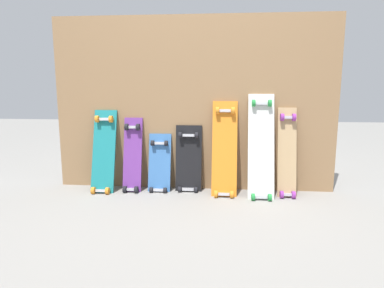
{
  "coord_description": "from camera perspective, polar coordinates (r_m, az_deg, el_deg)",
  "views": [
    {
      "loc": [
        0.27,
        -3.03,
        0.97
      ],
      "look_at": [
        0.0,
        -0.07,
        0.44
      ],
      "focal_mm": 32.01,
      "sensor_mm": 36.0,
      "label": 1
    }
  ],
  "objects": [
    {
      "name": "plywood_wall_panel",
      "position": [
        3.12,
        0.24,
        6.58
      ],
      "size": [
        2.55,
        0.04,
        1.56
      ],
      "primitive_type": "cube",
      "color": "#99724C",
      "rests_on": "ground"
    },
    {
      "name": "skateboard_black",
      "position": [
        3.12,
        -0.58,
        -3.04
      ],
      "size": [
        0.24,
        0.16,
        0.67
      ],
      "color": "black",
      "rests_on": "ground"
    },
    {
      "name": "skateboard_white",
      "position": [
        3.01,
        11.44,
        -0.97
      ],
      "size": [
        0.22,
        0.33,
        0.95
      ],
      "color": "silver",
      "rests_on": "ground"
    },
    {
      "name": "skateboard_blue",
      "position": [
        3.14,
        -5.45,
        -3.76
      ],
      "size": [
        0.2,
        0.19,
        0.59
      ],
      "color": "#386BAD",
      "rests_on": "ground"
    },
    {
      "name": "skateboard_purple",
      "position": [
        3.17,
        -9.91,
        -2.35
      ],
      "size": [
        0.17,
        0.22,
        0.73
      ],
      "color": "#6B338C",
      "rests_on": "ground"
    },
    {
      "name": "ground_plane",
      "position": [
        3.2,
        0.12,
        -7.63
      ],
      "size": [
        12.0,
        12.0,
        0.0
      ],
      "primitive_type": "plane",
      "color": "gray"
    },
    {
      "name": "skateboard_teal",
      "position": [
        3.21,
        -14.52,
        -1.75
      ],
      "size": [
        0.21,
        0.28,
        0.8
      ],
      "color": "#197A7F",
      "rests_on": "ground"
    },
    {
      "name": "skateboard_orange",
      "position": [
        3.02,
        5.43,
        -1.38
      ],
      "size": [
        0.22,
        0.28,
        0.88
      ],
      "color": "orange",
      "rests_on": "ground"
    },
    {
      "name": "skateboard_natural",
      "position": [
        3.09,
        15.57,
        -1.91
      ],
      "size": [
        0.16,
        0.25,
        0.83
      ],
      "color": "tan",
      "rests_on": "ground"
    }
  ]
}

